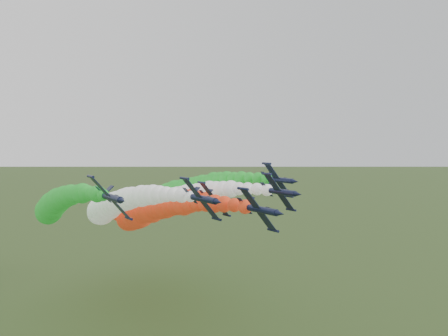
{
  "coord_description": "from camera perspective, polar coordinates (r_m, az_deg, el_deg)",
  "views": [
    {
      "loc": [
        -56.89,
        -77.43,
        51.98
      ],
      "look_at": [
        -6.34,
        -3.71,
        47.05
      ],
      "focal_mm": 35.0,
      "sensor_mm": 36.0,
      "label": 1
    }
  ],
  "objects": [
    {
      "name": "jet_outer_right",
      "position": [
        154.97,
        -6.19,
        -3.18
      ],
      "size": [
        13.86,
        86.53,
        21.47
      ],
      "rotation": [
        0.0,
        0.86,
        0.0
      ],
      "color": "black",
      "rests_on": "ground"
    },
    {
      "name": "jet_trail",
      "position": [
        155.57,
        -11.76,
        -4.76
      ],
      "size": [
        13.57,
        86.41,
        21.35
      ],
      "rotation": [
        0.0,
        0.86,
        0.0
      ],
      "color": "black",
      "rests_on": "ground"
    },
    {
      "name": "jet_inner_right",
      "position": [
        144.89,
        -6.9,
        -4.29
      ],
      "size": [
        14.41,
        87.25,
        22.18
      ],
      "rotation": [
        0.0,
        0.86,
        0.0
      ],
      "color": "black",
      "rests_on": "ground"
    },
    {
      "name": "jet_inner_left",
      "position": [
        136.29,
        -14.34,
        -4.82
      ],
      "size": [
        13.71,
        86.55,
        21.48
      ],
      "rotation": [
        0.0,
        0.86,
        0.0
      ],
      "color": "black",
      "rests_on": "ground"
    },
    {
      "name": "jet_outer_left",
      "position": [
        138.51,
        -21.18,
        -4.54
      ],
      "size": [
        13.77,
        86.61,
        21.54
      ],
      "rotation": [
        0.0,
        0.86,
        0.0
      ],
      "color": "black",
      "rests_on": "ground"
    },
    {
      "name": "jet_lead",
      "position": [
        130.86,
        -10.1,
        -5.76
      ],
      "size": [
        13.65,
        86.49,
        21.42
      ],
      "rotation": [
        0.0,
        0.86,
        0.0
      ],
      "color": "black",
      "rests_on": "ground"
    }
  ]
}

